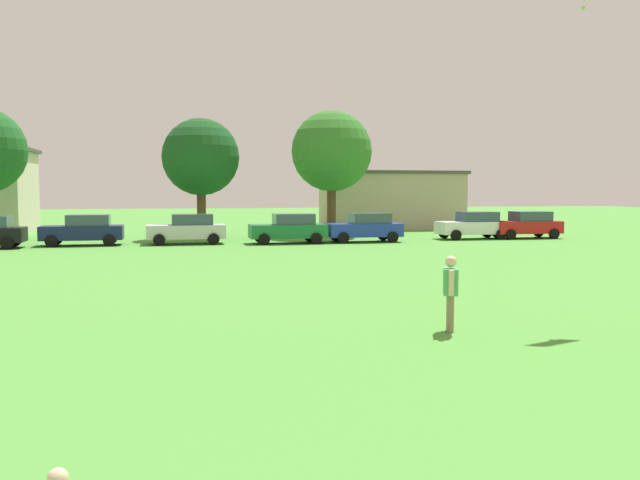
{
  "coord_description": "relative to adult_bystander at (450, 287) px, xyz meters",
  "views": [
    {
      "loc": [
        1.34,
        -0.78,
        3.06
      ],
      "look_at": [
        3.88,
        10.55,
        2.19
      ],
      "focal_mm": 38.19,
      "sensor_mm": 36.0,
      "label": 1
    }
  ],
  "objects": [
    {
      "name": "ground_plane",
      "position": [
        -7.24,
        17.27,
        -0.97
      ],
      "size": [
        160.0,
        160.0,
        0.0
      ],
      "primitive_type": "plane",
      "color": "#4C9338"
    },
    {
      "name": "adult_bystander",
      "position": [
        0.0,
        0.0,
        0.0
      ],
      "size": [
        0.47,
        0.74,
        1.64
      ],
      "rotation": [
        0.0,
        0.0,
        1.21
      ],
      "color": "#8C7259",
      "rests_on": "ground"
    },
    {
      "name": "parked_car_navy_1",
      "position": [
        -10.4,
        25.4,
        -0.12
      ],
      "size": [
        4.3,
        2.02,
        1.68
      ],
      "rotation": [
        0.0,
        0.0,
        3.14
      ],
      "color": "#141E4C",
      "rests_on": "ground"
    },
    {
      "name": "parked_car_silver_2",
      "position": [
        -4.84,
        25.12,
        -0.12
      ],
      "size": [
        4.3,
        2.02,
        1.68
      ],
      "rotation": [
        0.0,
        0.0,
        3.14
      ],
      "color": "silver",
      "rests_on": "ground"
    },
    {
      "name": "parked_car_green_3",
      "position": [
        0.78,
        24.34,
        -0.12
      ],
      "size": [
        4.3,
        2.02,
        1.68
      ],
      "rotation": [
        0.0,
        0.0,
        3.14
      ],
      "color": "#196B38",
      "rests_on": "ground"
    },
    {
      "name": "parked_car_blue_4",
      "position": [
        5.29,
        24.42,
        -0.12
      ],
      "size": [
        4.3,
        2.02,
        1.68
      ],
      "rotation": [
        0.0,
        0.0,
        3.14
      ],
      "color": "#1E38AD",
      "rests_on": "ground"
    },
    {
      "name": "parked_car_white_5",
      "position": [
        12.48,
        25.26,
        -0.12
      ],
      "size": [
        4.3,
        2.02,
        1.68
      ],
      "rotation": [
        0.0,
        0.0,
        3.14
      ],
      "color": "white",
      "rests_on": "ground"
    },
    {
      "name": "parked_car_red_6",
      "position": [
        15.99,
        25.1,
        -0.12
      ],
      "size": [
        4.3,
        2.02,
        1.68
      ],
      "rotation": [
        0.0,
        0.0,
        3.14
      ],
      "color": "red",
      "rests_on": "ground"
    },
    {
      "name": "tree_right",
      "position": [
        -3.85,
        29.6,
        4.07
      ],
      "size": [
        4.79,
        4.79,
        7.47
      ],
      "color": "brown",
      "rests_on": "ground"
    },
    {
      "name": "tree_far_right",
      "position": [
        4.54,
        29.66,
        4.53
      ],
      "size": [
        5.23,
        5.23,
        8.15
      ],
      "color": "brown",
      "rests_on": "ground"
    },
    {
      "name": "house_left",
      "position": [
        11.17,
        37.39,
        1.27
      ],
      "size": [
        10.59,
        6.34,
        4.46
      ],
      "color": "tan",
      "rests_on": "ground"
    }
  ]
}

